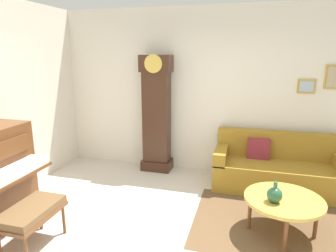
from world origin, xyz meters
TOP-DOWN VIEW (x-y plane):
  - wall_back at (0.01, 2.40)m, footprint 5.30×0.13m
  - area_rug at (1.18, 0.83)m, footprint 2.10×1.50m
  - piano_bench at (-1.43, -0.30)m, footprint 0.42×0.70m
  - grandfather_clock at (-0.82, 2.16)m, footprint 0.52×0.34m
  - couch at (1.20, 1.95)m, footprint 1.90×0.80m
  - coffee_table at (1.16, 0.67)m, footprint 0.88×0.88m
  - green_jug at (1.04, 0.54)m, footprint 0.17×0.17m

SIDE VIEW (x-z plane):
  - area_rug at x=1.18m, z-range 0.00..0.01m
  - couch at x=1.20m, z-range -0.11..0.73m
  - piano_bench at x=-1.43m, z-range 0.17..0.65m
  - coffee_table at x=1.16m, z-range 0.19..0.64m
  - green_jug at x=1.04m, z-range 0.42..0.66m
  - grandfather_clock at x=-0.82m, z-range -0.05..1.98m
  - wall_back at x=0.01m, z-range 0.00..2.80m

